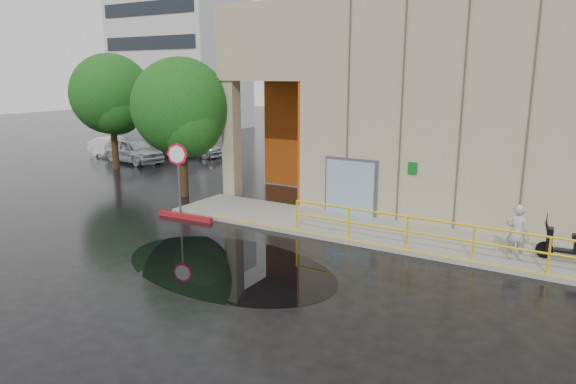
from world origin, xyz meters
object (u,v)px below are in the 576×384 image
at_px(stop_sign, 178,164).
at_px(tree_near, 183,111).
at_px(tree_far, 112,97).
at_px(red_curb, 185,216).
at_px(car_a, 133,150).
at_px(person, 517,232).
at_px(car_b, 114,147).
at_px(scooter, 571,236).
at_px(car_c, 189,147).

distance_m(stop_sign, tree_near, 3.52).
bearing_deg(stop_sign, tree_far, 157.36).
bearing_deg(tree_far, red_curb, -29.33).
bearing_deg(car_a, person, -97.28).
bearing_deg(stop_sign, red_curb, -22.86).
bearing_deg(person, car_a, -23.30).
xyz_separation_m(red_curb, car_b, (-13.79, 8.63, 0.56)).
height_order(red_curb, tree_far, tree_far).
bearing_deg(scooter, car_b, 161.66).
xyz_separation_m(stop_sign, car_a, (-10.62, 7.55, -1.26)).
height_order(person, car_a, person).
relative_size(tree_near, tree_far, 0.94).
xyz_separation_m(person, car_b, (-24.98, 7.37, -0.30)).
relative_size(person, car_c, 0.36).
distance_m(car_a, car_b, 2.79).
distance_m(scooter, tree_near, 15.17).
height_order(scooter, car_c, scooter).
distance_m(car_a, car_c, 3.68).
xyz_separation_m(stop_sign, tree_near, (-1.85, 2.43, 1.74)).
xyz_separation_m(red_curb, tree_near, (-2.35, 2.71, 3.65)).
bearing_deg(tree_near, tree_far, 158.99).
bearing_deg(tree_far, car_b, 141.13).
relative_size(car_b, car_c, 0.88).
height_order(stop_sign, tree_far, tree_far).
xyz_separation_m(scooter, stop_sign, (-13.02, -1.58, 1.12)).
distance_m(person, scooter, 1.46).
bearing_deg(tree_near, stop_sign, -52.64).
bearing_deg(tree_near, car_a, 149.69).
bearing_deg(car_c, tree_near, -159.12).
distance_m(scooter, red_curb, 12.68).
bearing_deg(car_b, tree_far, -122.11).
bearing_deg(stop_sign, scooter, 13.59).
distance_m(car_c, tree_near, 11.70).
height_order(car_b, car_c, car_b).
relative_size(stop_sign, car_b, 0.71).
xyz_separation_m(scooter, tree_far, (-22.68, 3.85, 3.13)).
height_order(stop_sign, tree_near, tree_near).
bearing_deg(tree_near, car_b, 152.62).
xyz_separation_m(person, red_curb, (-11.19, -1.26, -0.86)).
relative_size(red_curb, car_c, 0.54).
distance_m(scooter, car_b, 27.17).
distance_m(person, red_curb, 11.30).
bearing_deg(scooter, car_a, 161.91).
relative_size(car_c, tree_far, 0.70).
relative_size(scooter, car_c, 0.38).
height_order(car_b, tree_far, tree_far).
bearing_deg(stop_sign, car_b, 154.54).
distance_m(person, stop_sign, 11.78).
distance_m(scooter, stop_sign, 13.16).
distance_m(tree_near, tree_far, 8.37).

